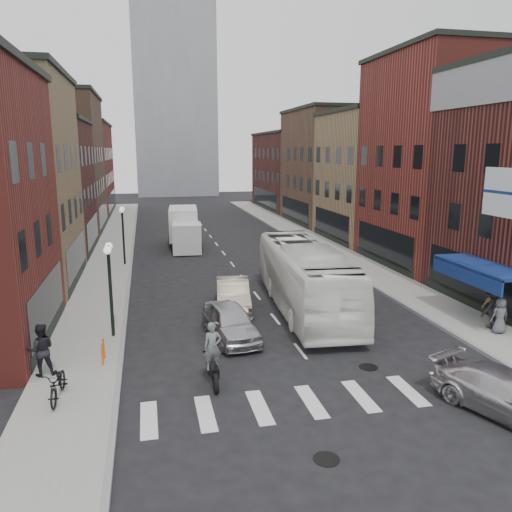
{
  "coord_description": "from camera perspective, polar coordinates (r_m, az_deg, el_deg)",
  "views": [
    {
      "loc": [
        -5.8,
        -16.93,
        7.88
      ],
      "look_at": [
        -0.71,
        6.06,
        2.89
      ],
      "focal_mm": 35.0,
      "sensor_mm": 36.0,
      "label": 1
    }
  ],
  "objects": [
    {
      "name": "box_truck",
      "position": [
        41.41,
        -8.2,
        3.1
      ],
      "size": [
        2.62,
        7.54,
        3.22
      ],
      "rotation": [
        0.0,
        0.0,
        -0.07
      ],
      "color": "silver",
      "rests_on": "ground"
    },
    {
      "name": "bldg_right_mid_b",
      "position": [
        45.97,
        14.59,
        8.8
      ],
      "size": [
        10.3,
        10.2,
        11.3
      ],
      "color": "#9B8156",
      "rests_on": "ground"
    },
    {
      "name": "sedan_left_far",
      "position": [
        25.24,
        -2.66,
        -4.44
      ],
      "size": [
        2.19,
        4.79,
        1.52
      ],
      "primitive_type": "imported",
      "rotation": [
        0.0,
        0.0,
        -0.13
      ],
      "color": "#ACA18C",
      "rests_on": "ground"
    },
    {
      "name": "curb_car",
      "position": [
        17.37,
        26.8,
        -13.95
      ],
      "size": [
        3.43,
        4.98,
        1.34
      ],
      "primitive_type": "imported",
      "rotation": [
        0.0,
        0.0,
        0.37
      ],
      "color": "silver",
      "rests_on": "ground"
    },
    {
      "name": "streetlamp_far",
      "position": [
        35.32,
        -14.99,
        3.47
      ],
      "size": [
        0.32,
        1.22,
        4.11
      ],
      "color": "black",
      "rests_on": "ground"
    },
    {
      "name": "distant_tower",
      "position": [
        96.64,
        -9.56,
        22.01
      ],
      "size": [
        14.0,
        14.0,
        50.0
      ],
      "primitive_type": "cube",
      "color": "#9399A0",
      "rests_on": "ground"
    },
    {
      "name": "bldg_right_far_b",
      "position": [
        69.19,
        5.08,
        9.65
      ],
      "size": [
        10.3,
        16.2,
        10.3
      ],
      "color": "#401816",
      "rests_on": "ground"
    },
    {
      "name": "ped_right_c",
      "position": [
        23.98,
        26.11,
        -6.14
      ],
      "size": [
        0.79,
        0.53,
        1.57
      ],
      "primitive_type": "imported",
      "rotation": [
        0.0,
        0.0,
        3.1
      ],
      "color": "#525359",
      "rests_on": "sidewalk_right"
    },
    {
      "name": "ped_right_b",
      "position": [
        24.53,
        25.56,
        -5.28
      ],
      "size": [
        1.2,
        0.75,
        1.91
      ],
      "primitive_type": "imported",
      "rotation": [
        0.0,
        0.0,
        2.97
      ],
      "color": "#95784C",
      "rests_on": "sidewalk_right"
    },
    {
      "name": "curb_left",
      "position": [
        39.74,
        -13.97,
        0.16
      ],
      "size": [
        0.2,
        74.0,
        0.16
      ],
      "primitive_type": "cube",
      "color": "gray",
      "rests_on": "ground"
    },
    {
      "name": "bldg_right_mid_a",
      "position": [
        37.28,
        21.76,
        10.01
      ],
      "size": [
        10.3,
        10.2,
        14.3
      ],
      "color": "maroon",
      "rests_on": "ground"
    },
    {
      "name": "bike_rack",
      "position": [
        19.73,
        -17.08,
        -10.4
      ],
      "size": [
        0.08,
        0.68,
        0.8
      ],
      "color": "#D8590C",
      "rests_on": "sidewalk_left"
    },
    {
      "name": "ped_right_a",
      "position": [
        24.46,
        25.42,
        -5.49
      ],
      "size": [
        1.21,
        0.72,
        1.77
      ],
      "primitive_type": "imported",
      "rotation": [
        0.0,
        0.0,
        3.28
      ],
      "color": "black",
      "rests_on": "sidewalk_right"
    },
    {
      "name": "billboard_sign",
      "position": [
        22.67,
        27.13,
        6.24
      ],
      "size": [
        1.52,
        3.0,
        3.7
      ],
      "color": "black",
      "rests_on": "ground"
    },
    {
      "name": "motorcycle_rider",
      "position": [
        17.41,
        -4.97,
        -11.26
      ],
      "size": [
        0.62,
        2.17,
        2.21
      ],
      "rotation": [
        0.0,
        0.0,
        0.04
      ],
      "color": "black",
      "rests_on": "ground"
    },
    {
      "name": "streetlamp_near",
      "position": [
        21.57,
        -16.4,
        -1.85
      ],
      "size": [
        0.32,
        1.22,
        4.11
      ],
      "color": "black",
      "rests_on": "ground"
    },
    {
      "name": "crosswalk_stripes",
      "position": [
        17.03,
        9.31,
        -15.78
      ],
      "size": [
        12.0,
        2.2,
        0.01
      ],
      "primitive_type": "cube",
      "color": "silver",
      "rests_on": "ground"
    },
    {
      "name": "curb_right",
      "position": [
        41.73,
        5.6,
        1.02
      ],
      "size": [
        0.2,
        74.0,
        0.16
      ],
      "primitive_type": "cube",
      "color": "gray",
      "rests_on": "ground"
    },
    {
      "name": "ped_left_solo",
      "position": [
        19.18,
        -23.34,
        -9.81
      ],
      "size": [
        0.98,
        0.66,
        1.88
      ],
      "primitive_type": "imported",
      "rotation": [
        0.0,
        0.0,
        3.29
      ],
      "color": "black",
      "rests_on": "sidewalk_left"
    },
    {
      "name": "sedan_left_near",
      "position": [
        21.43,
        -2.94,
        -7.51
      ],
      "size": [
        2.27,
        4.56,
        1.49
      ],
      "primitive_type": "imported",
      "rotation": [
        0.0,
        0.0,
        0.12
      ],
      "color": "#BBBBC0",
      "rests_on": "ground"
    },
    {
      "name": "transit_bus",
      "position": [
        25.16,
        5.57,
        -2.41
      ],
      "size": [
        3.69,
        12.11,
        3.32
      ],
      "primitive_type": "imported",
      "rotation": [
        0.0,
        0.0,
        -0.08
      ],
      "color": "white",
      "rests_on": "ground"
    },
    {
      "name": "bldg_left_far_b",
      "position": [
        66.61,
        -20.71,
        9.28
      ],
      "size": [
        10.3,
        16.2,
        11.3
      ],
      "color": "maroon",
      "rests_on": "ground"
    },
    {
      "name": "awning_blue",
      "position": [
        24.94,
        24.08,
        -1.26
      ],
      "size": [
        1.8,
        5.0,
        0.78
      ],
      "color": "navy",
      "rests_on": "ground"
    },
    {
      "name": "ground",
      "position": [
        19.56,
        6.0,
        -11.87
      ],
      "size": [
        160.0,
        160.0,
        0.0
      ],
      "primitive_type": "plane",
      "color": "black",
      "rests_on": "ground"
    },
    {
      "name": "bldg_left_mid_b",
      "position": [
        42.04,
        -25.3,
        7.11
      ],
      "size": [
        10.3,
        10.2,
        10.3
      ],
      "color": "#401816",
      "rests_on": "ground"
    },
    {
      "name": "bldg_right_far_a",
      "position": [
        55.97,
        9.47,
        10.03
      ],
      "size": [
        10.3,
        12.2,
        12.3
      ],
      "color": "brown",
      "rests_on": "ground"
    },
    {
      "name": "sidewalk_right",
      "position": [
        42.21,
        7.54,
        1.2
      ],
      "size": [
        3.0,
        74.0,
        0.15
      ],
      "primitive_type": "cube",
      "color": "gray",
      "rests_on": "ground"
    },
    {
      "name": "parked_bicycle",
      "position": [
        17.41,
        -21.68,
        -13.41
      ],
      "size": [
        0.77,
        2.0,
        1.03
      ],
      "primitive_type": "imported",
      "rotation": [
        0.0,
        0.0,
        -0.04
      ],
      "color": "black",
      "rests_on": "sidewalk_left"
    },
    {
      "name": "bldg_left_far_a",
      "position": [
        52.75,
        -22.87,
        9.7
      ],
      "size": [
        10.3,
        12.2,
        13.3
      ],
      "color": "brown",
      "rests_on": "ground"
    },
    {
      "name": "sidewalk_left",
      "position": [
        39.8,
        -16.13,
        0.17
      ],
      "size": [
        3.0,
        74.0,
        0.15
      ],
      "primitive_type": "cube",
      "color": "gray",
      "rests_on": "ground"
    }
  ]
}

